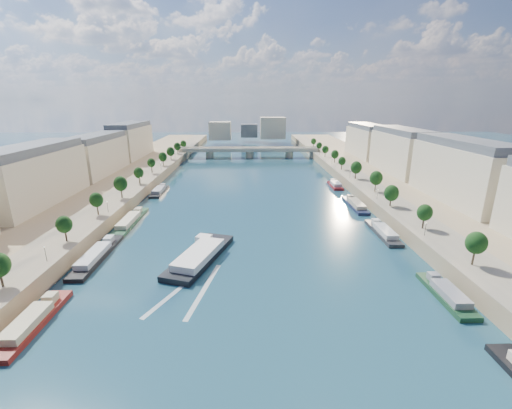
{
  "coord_description": "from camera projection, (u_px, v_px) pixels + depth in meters",
  "views": [
    {
      "loc": [
        -0.77,
        -50.33,
        44.61
      ],
      "look_at": [
        2.02,
        78.66,
        5.0
      ],
      "focal_mm": 24.0,
      "sensor_mm": 36.0,
      "label": 1
    }
  ],
  "objects": [
    {
      "name": "bridge",
      "position": [
        250.0,
        151.0,
        274.42
      ],
      "size": [
        112.0,
        12.0,
        8.15
      ],
      "color": "#C1B79E",
      "rests_on": "ground"
    },
    {
      "name": "pave_left",
      "position": [
        124.0,
        191.0,
        154.13
      ],
      "size": [
        14.0,
        520.0,
        0.1
      ],
      "primitive_type": "cube",
      "color": "gray",
      "rests_on": "quay_left"
    },
    {
      "name": "tour_barge",
      "position": [
        200.0,
        256.0,
        99.35
      ],
      "size": [
        18.18,
        32.52,
        4.25
      ],
      "rotation": [
        0.0,
        0.0,
        -0.31
      ],
      "color": "black",
      "rests_on": "ground"
    },
    {
      "name": "quay_left",
      "position": [
        92.0,
        197.0,
        154.57
      ],
      "size": [
        44.0,
        520.0,
        5.0
      ],
      "primitive_type": "cube",
      "color": "#9E8460",
      "rests_on": "ground"
    },
    {
      "name": "skyline",
      "position": [
        252.0,
        129.0,
        362.36
      ],
      "size": [
        79.0,
        42.0,
        22.0
      ],
      "color": "beige",
      "rests_on": "ground"
    },
    {
      "name": "wake",
      "position": [
        191.0,
        289.0,
        83.93
      ],
      "size": [
        15.51,
        25.75,
        0.04
      ],
      "color": "silver",
      "rests_on": "ground"
    },
    {
      "name": "lamps_left",
      "position": [
        126.0,
        191.0,
        143.86
      ],
      "size": [
        0.36,
        200.36,
        4.28
      ],
      "color": "black",
      "rests_on": "ground"
    },
    {
      "name": "moored_barges_left",
      "position": [
        100.0,
        253.0,
        102.27
      ],
      "size": [
        5.0,
        161.82,
        3.6
      ],
      "color": "#172133",
      "rests_on": "ground"
    },
    {
      "name": "lamps_right",
      "position": [
        362.0,
        182.0,
        160.37
      ],
      "size": [
        0.36,
        200.36,
        4.28
      ],
      "color": "black",
      "rests_on": "ground"
    },
    {
      "name": "moored_barges_right",
      "position": [
        389.0,
        238.0,
        112.73
      ],
      "size": [
        5.0,
        159.59,
        3.6
      ],
      "color": "black",
      "rests_on": "ground"
    },
    {
      "name": "buildings_right",
      "position": [
        426.0,
        161.0,
        165.19
      ],
      "size": [
        16.0,
        226.0,
        23.2
      ],
      "color": "beige",
      "rests_on": "ground"
    },
    {
      "name": "pave_right",
      "position": [
        375.0,
        190.0,
        156.48
      ],
      "size": [
        14.0,
        520.0,
        0.1
      ],
      "primitive_type": "cube",
      "color": "gray",
      "rests_on": "quay_right"
    },
    {
      "name": "buildings_left",
      "position": [
        71.0,
        162.0,
        161.67
      ],
      "size": [
        16.0,
        226.0,
        23.2
      ],
      "color": "beige",
      "rests_on": "ground"
    },
    {
      "name": "trees_left",
      "position": [
        129.0,
        179.0,
        154.49
      ],
      "size": [
        4.8,
        268.8,
        8.26
      ],
      "color": "#382B1E",
      "rests_on": "ground"
    },
    {
      "name": "trees_right",
      "position": [
        365.0,
        174.0,
        164.41
      ],
      "size": [
        4.8,
        268.8,
        8.26
      ],
      "color": "#382B1E",
      "rests_on": "ground"
    },
    {
      "name": "ground",
      "position": [
        251.0,
        201.0,
        156.79
      ],
      "size": [
        700.0,
        700.0,
        0.0
      ],
      "primitive_type": "plane",
      "color": "#0D2D3D",
      "rests_on": "ground"
    },
    {
      "name": "quay_right",
      "position": [
        407.0,
        195.0,
        157.54
      ],
      "size": [
        44.0,
        520.0,
        5.0
      ],
      "primitive_type": "cube",
      "color": "#9E8460",
      "rests_on": "ground"
    }
  ]
}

